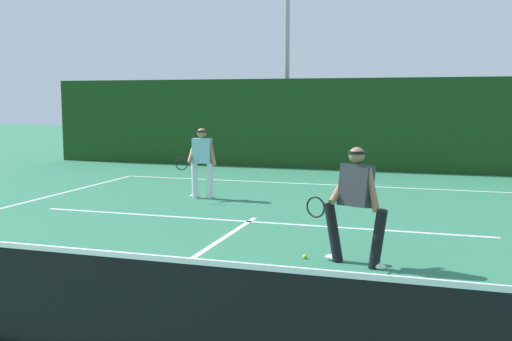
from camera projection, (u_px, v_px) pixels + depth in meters
The scene contains 10 objects.
court_line_baseline_far at pixel (307, 184), 16.20m from camera, with size 10.96×0.10×0.01m, color white.
court_line_service at pixel (249, 221), 11.25m from camera, with size 8.93×0.10×0.01m, color white.
court_line_centre at pixel (189, 260), 8.57m from camera, with size 0.10×6.40×0.01m, color white.
tennis_net at pixel (50, 297), 5.47m from camera, with size 12.00×0.09×1.10m.
player_near at pixel (355, 200), 8.22m from camera, with size 1.10×0.88×1.68m.
player_far at pixel (202, 160), 13.76m from camera, with size 0.75×0.87×1.65m.
tennis_ball at pixel (305, 256), 8.66m from camera, with size 0.07×0.07×0.07m, color #D1E033.
tennis_ball_extra at pixel (462, 329), 5.94m from camera, with size 0.07×0.07×0.07m, color #D1E033.
back_fence_windscreen at pixel (330, 124), 19.26m from camera, with size 20.36×0.12×2.99m, color #193E16.
light_pole at pixel (287, 34), 20.62m from camera, with size 0.55×0.44×7.49m.
Camera 1 is at (3.40, -4.49, 2.35)m, focal length 41.35 mm.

